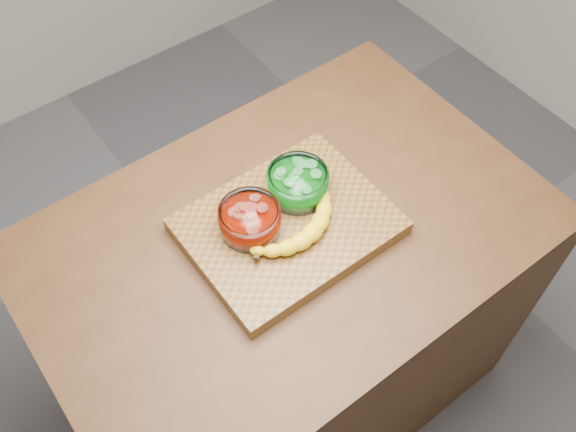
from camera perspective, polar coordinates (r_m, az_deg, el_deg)
ground at (r=2.28m, az=-0.00°, el=-14.25°), size 3.50×3.50×0.00m
counter at (r=1.87m, az=-0.00°, el=-9.18°), size 1.20×0.80×0.90m
cutting_board at (r=1.47m, az=-0.00°, el=-0.91°), size 0.45×0.35×0.04m
bowl_red at (r=1.42m, az=-3.41°, el=-0.34°), size 0.14×0.14×0.06m
bowl_green at (r=1.47m, az=0.87°, el=2.91°), size 0.14×0.14×0.07m
banana at (r=1.42m, az=0.66°, el=-0.66°), size 0.28×0.16×0.04m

